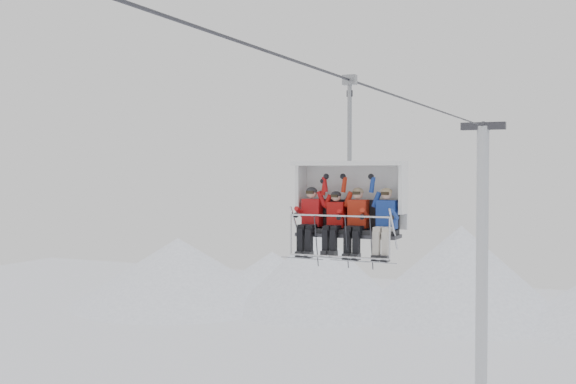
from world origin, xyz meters
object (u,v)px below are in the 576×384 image
at_px(skier_center_right, 357,219).
at_px(chairlift_carrier, 351,197).
at_px(skier_far_right, 385,220).
at_px(skier_center_left, 335,221).
at_px(skier_far_left, 310,218).
at_px(lift_tower_right, 482,290).

bearing_deg(skier_center_right, chairlift_carrier, 127.44).
xyz_separation_m(skier_center_right, skier_far_right, (0.65, 0.00, 0.00)).
bearing_deg(skier_center_left, skier_far_right, 0.53).
bearing_deg(chairlift_carrier, skier_far_right, -19.03).
bearing_deg(skier_far_right, skier_far_left, 180.00).
relative_size(chairlift_carrier, skier_far_left, 2.36).
bearing_deg(skier_far_right, lift_tower_right, 92.68).
bearing_deg(skier_far_right, skier_center_left, -179.47).
height_order(skier_far_left, skier_center_left, skier_far_left).
relative_size(lift_tower_right, skier_center_right, 7.99).
bearing_deg(skier_center_right, skier_far_right, 0.00).
xyz_separation_m(lift_tower_right, skier_far_right, (0.88, -18.81, 4.44)).
height_order(lift_tower_right, skier_center_left, lift_tower_right).
xyz_separation_m(skier_center_left, skier_center_right, (0.51, 0.01, 0.04)).
height_order(skier_far_left, skier_center_right, same).
xyz_separation_m(chairlift_carrier, skier_center_left, (-0.28, -0.31, -0.51)).
bearing_deg(skier_center_right, skier_far_left, 180.00).
xyz_separation_m(lift_tower_right, skier_center_left, (-0.28, -18.83, 4.40)).
xyz_separation_m(lift_tower_right, skier_center_right, (0.23, -18.81, 4.44)).
bearing_deg(lift_tower_right, chairlift_carrier, -90.00).
relative_size(lift_tower_right, skier_center_left, 7.99).
distance_m(lift_tower_right, skier_center_left, 19.34).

